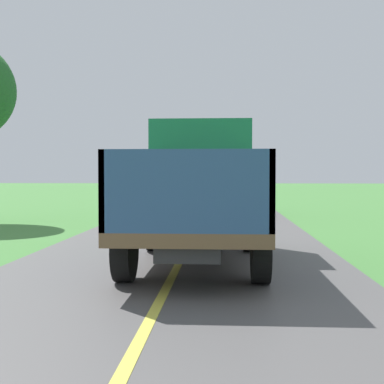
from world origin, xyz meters
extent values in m
cube|color=#2D2D30|center=(0.35, 11.54, 0.68)|extent=(0.90, 5.51, 0.24)
cube|color=brown|center=(0.35, 11.54, 0.88)|extent=(2.30, 5.80, 0.20)
cube|color=#197A4C|center=(0.35, 13.49, 1.93)|extent=(2.10, 1.90, 1.90)
cube|color=black|center=(0.35, 14.44, 2.26)|extent=(1.79, 0.02, 0.76)
cube|color=#2D517F|center=(-0.76, 10.56, 1.53)|extent=(0.08, 3.85, 1.10)
cube|color=#2D517F|center=(1.46, 10.56, 1.53)|extent=(0.08, 3.85, 1.10)
cube|color=#2D517F|center=(0.35, 8.68, 1.53)|extent=(2.30, 0.08, 1.10)
cube|color=#2D517F|center=(0.35, 12.45, 1.53)|extent=(2.30, 0.08, 1.10)
cylinder|color=black|center=(-0.70, 13.34, 0.58)|extent=(0.28, 1.00, 1.00)
cylinder|color=black|center=(1.40, 13.34, 0.58)|extent=(0.28, 1.00, 1.00)
cylinder|color=black|center=(-0.70, 9.94, 0.58)|extent=(0.28, 1.00, 1.00)
cylinder|color=black|center=(1.40, 9.94, 0.58)|extent=(0.28, 1.00, 1.00)
ellipsoid|color=#A4CC30|center=(0.88, 12.02, 1.18)|extent=(0.53, 0.67, 0.52)
ellipsoid|color=#A6B624|center=(1.25, 10.49, 1.44)|extent=(0.48, 0.59, 0.36)
ellipsoid|color=#A8C41C|center=(0.41, 11.07, 1.48)|extent=(0.59, 0.55, 0.46)
ellipsoid|color=#A0CC26|center=(1.17, 12.18, 1.48)|extent=(0.53, 0.66, 0.38)
ellipsoid|color=#AAC026|center=(0.59, 10.45, 1.14)|extent=(0.44, 0.40, 0.48)
ellipsoid|color=#99C41C|center=(-0.43, 10.92, 1.47)|extent=(0.45, 0.54, 0.36)
ellipsoid|color=#A2CB2E|center=(-0.09, 11.59, 1.18)|extent=(0.47, 0.45, 0.37)
cube|color=#2D2D30|center=(0.23, 24.52, 0.68)|extent=(0.90, 5.51, 0.24)
cube|color=brown|center=(0.23, 24.52, 0.88)|extent=(2.30, 5.80, 0.20)
cube|color=#1E479E|center=(0.23, 26.47, 1.93)|extent=(2.10, 1.90, 1.90)
cube|color=black|center=(0.23, 27.43, 2.26)|extent=(1.79, 0.02, 0.76)
cube|color=#232328|center=(-0.88, 23.55, 1.53)|extent=(0.08, 3.85, 1.10)
cube|color=#232328|center=(1.34, 23.55, 1.53)|extent=(0.08, 3.85, 1.10)
cube|color=#232328|center=(0.23, 21.66, 1.53)|extent=(2.30, 0.08, 1.10)
cube|color=#232328|center=(0.23, 25.43, 1.53)|extent=(2.30, 0.08, 1.10)
cylinder|color=black|center=(-0.82, 26.32, 0.58)|extent=(0.28, 1.00, 1.00)
cylinder|color=black|center=(1.28, 26.32, 0.58)|extent=(0.28, 1.00, 1.00)
cylinder|color=black|center=(-0.82, 22.93, 0.58)|extent=(0.28, 1.00, 1.00)
cylinder|color=black|center=(1.28, 22.93, 0.58)|extent=(0.28, 1.00, 1.00)
ellipsoid|color=#A6CB28|center=(0.05, 22.02, 1.17)|extent=(0.50, 0.52, 0.39)
ellipsoid|color=#A5C931|center=(-0.58, 23.24, 1.17)|extent=(0.58, 0.75, 0.41)
ellipsoid|color=#9EC028|center=(0.13, 24.31, 1.18)|extent=(0.56, 0.71, 0.46)
ellipsoid|color=#A9B827|center=(0.18, 22.99, 1.15)|extent=(0.54, 0.70, 0.51)
ellipsoid|color=#ABC232|center=(0.25, 22.38, 1.80)|extent=(0.48, 0.48, 0.47)
ellipsoid|color=#AABC29|center=(-0.65, 23.84, 1.44)|extent=(0.50, 0.56, 0.50)
ellipsoid|color=#A1B929|center=(0.05, 22.23, 1.50)|extent=(0.51, 0.57, 0.47)
ellipsoid|color=#A4CA2A|center=(0.60, 24.79, 1.15)|extent=(0.47, 0.47, 0.47)
ellipsoid|color=#95CA34|center=(0.98, 23.61, 1.50)|extent=(0.41, 0.41, 0.48)
camera|label=1|loc=(0.85, 1.80, 1.76)|focal=49.71mm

